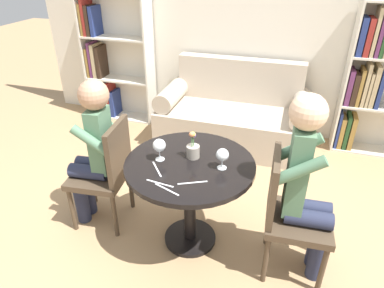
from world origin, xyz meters
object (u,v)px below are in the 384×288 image
(chair_right, at_px, (288,211))
(person_left, at_px, (93,150))
(couch, at_px, (234,117))
(bookshelf_left, at_px, (112,63))
(bookshelf_right, at_px, (377,81))
(person_right, at_px, (307,186))
(wine_glass_right, at_px, (222,155))
(chair_left, at_px, (107,170))
(flower_vase, at_px, (193,149))
(wine_glass_left, at_px, (159,146))

(chair_right, bearing_deg, person_left, 84.33)
(couch, relative_size, bookshelf_left, 1.05)
(couch, bearing_deg, chair_right, -67.95)
(chair_right, relative_size, person_left, 0.73)
(bookshelf_right, xyz_separation_m, person_right, (-0.65, -1.97, -0.09))
(bookshelf_left, relative_size, wine_glass_right, 10.85)
(person_right, bearing_deg, bookshelf_left, 47.71)
(bookshelf_left, bearing_deg, bookshelf_right, -0.05)
(chair_left, height_order, wine_glass_right, chair_left)
(person_left, relative_size, person_right, 0.94)
(person_left, distance_m, wine_glass_right, 1.01)
(person_left, distance_m, flower_vase, 0.79)
(bookshelf_right, bearing_deg, chair_right, -110.41)
(chair_right, height_order, person_right, person_right)
(bookshelf_left, bearing_deg, person_left, -65.16)
(couch, bearing_deg, chair_left, -112.94)
(chair_left, distance_m, wine_glass_left, 0.59)
(person_left, distance_m, person_right, 1.55)
(couch, relative_size, chair_left, 1.85)
(couch, distance_m, person_left, 1.86)
(bookshelf_left, xyz_separation_m, chair_right, (2.36, -1.98, -0.23))
(flower_vase, bearing_deg, person_left, -175.98)
(couch, relative_size, person_left, 1.36)
(couch, xyz_separation_m, person_right, (0.77, -1.70, 0.40))
(bookshelf_right, bearing_deg, chair_left, -138.08)
(chair_right, height_order, wine_glass_left, chair_right)
(person_right, xyz_separation_m, flower_vase, (-0.78, 0.10, 0.07))
(couch, relative_size, person_right, 1.27)
(chair_left, relative_size, chair_right, 1.00)
(bookshelf_left, distance_m, wine_glass_left, 2.44)
(couch, height_order, bookshelf_left, bookshelf_left)
(bookshelf_right, xyz_separation_m, wine_glass_right, (-1.20, -1.94, 0.01))
(flower_vase, bearing_deg, person_right, -7.67)
(bookshelf_left, bearing_deg, chair_right, -39.99)
(chair_right, bearing_deg, flower_vase, 77.35)
(chair_right, bearing_deg, bookshelf_right, -23.80)
(chair_right, distance_m, wine_glass_left, 0.96)
(couch, xyz_separation_m, person_left, (-0.78, -1.65, 0.36))
(person_left, bearing_deg, person_right, 82.43)
(couch, distance_m, chair_left, 1.78)
(chair_left, relative_size, wine_glass_right, 6.14)
(flower_vase, bearing_deg, wine_glass_right, -18.33)
(bookshelf_left, distance_m, bookshelf_right, 3.09)
(bookshelf_right, height_order, chair_right, bookshelf_right)
(chair_right, xyz_separation_m, person_left, (-1.47, 0.06, 0.18))
(chair_left, distance_m, person_right, 1.48)
(person_left, height_order, wine_glass_left, person_left)
(wine_glass_right, height_order, flower_vase, flower_vase)
(bookshelf_left, distance_m, person_left, 2.12)
(bookshelf_left, xyz_separation_m, person_left, (0.89, -1.92, -0.06))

